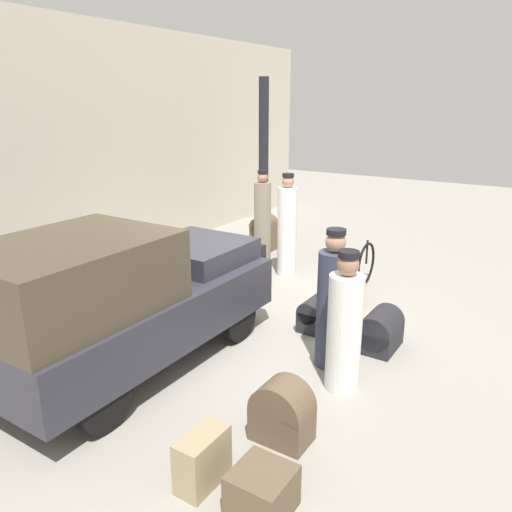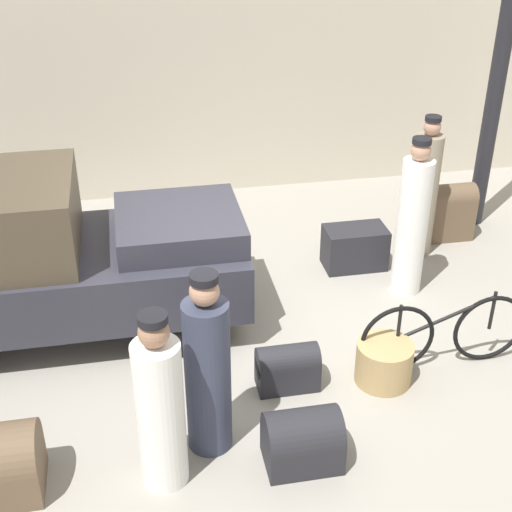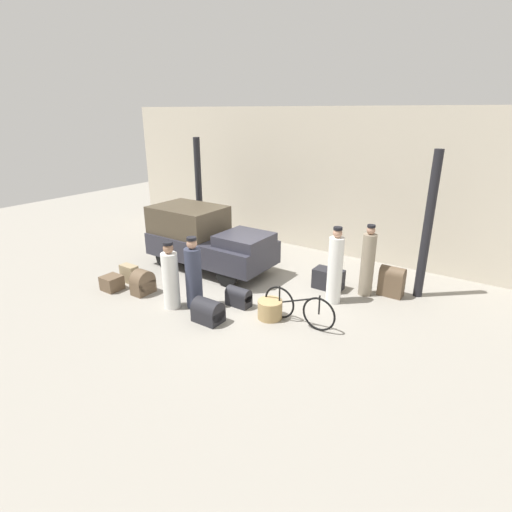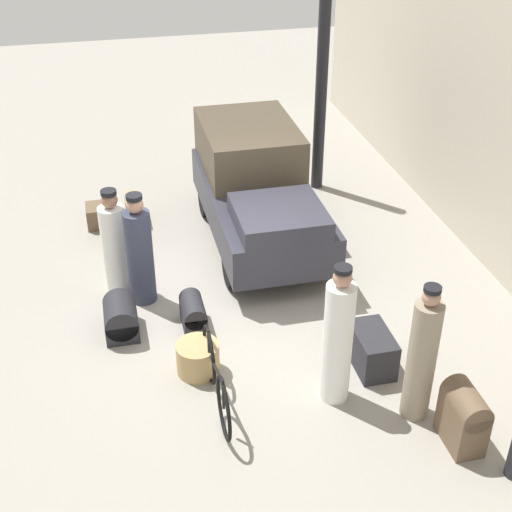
% 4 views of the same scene
% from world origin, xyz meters
% --- Properties ---
extents(ground_plane, '(30.00, 30.00, 0.00)m').
position_xyz_m(ground_plane, '(0.00, 0.00, 0.00)').
color(ground_plane, gray).
extents(station_building_facade, '(16.00, 0.15, 4.50)m').
position_xyz_m(station_building_facade, '(0.00, 4.08, 2.25)').
color(station_building_facade, beige).
rests_on(station_building_facade, ground).
extents(canopy_pillar_right, '(0.21, 0.21, 3.58)m').
position_xyz_m(canopy_pillar_right, '(3.71, 2.25, 1.79)').
color(canopy_pillar_right, black).
rests_on(canopy_pillar_right, ground).
extents(truck, '(3.70, 1.65, 1.76)m').
position_xyz_m(truck, '(-1.93, 0.71, 0.93)').
color(truck, black).
rests_on(truck, ground).
extents(bicycle, '(1.72, 0.04, 0.80)m').
position_xyz_m(bicycle, '(1.92, -0.68, 0.39)').
color(bicycle, black).
rests_on(bicycle, ground).
extents(wicker_basket, '(0.55, 0.55, 0.42)m').
position_xyz_m(wicker_basket, '(1.27, -0.81, 0.21)').
color(wicker_basket, tan).
rests_on(wicker_basket, ground).
extents(porter_carrying_trunk, '(0.35, 0.35, 1.88)m').
position_xyz_m(porter_carrying_trunk, '(2.10, 0.74, 0.87)').
color(porter_carrying_trunk, white).
rests_on(porter_carrying_trunk, ground).
extents(porter_with_bicycle, '(0.33, 0.33, 1.82)m').
position_xyz_m(porter_with_bicycle, '(2.59, 1.58, 0.84)').
color(porter_with_bicycle, gray).
rests_on(porter_with_bicycle, ground).
extents(porter_lifting_near_truck, '(0.38, 0.38, 1.62)m').
position_xyz_m(porter_lifting_near_truck, '(-0.92, -1.66, 0.74)').
color(porter_lifting_near_truck, white).
rests_on(porter_lifting_near_truck, ground).
extents(porter_standing_middle, '(0.38, 0.38, 1.72)m').
position_xyz_m(porter_standing_middle, '(-0.50, -1.33, 0.78)').
color(porter_standing_middle, '#33384C').
rests_on(porter_standing_middle, ground).
extents(suitcase_black_upright, '(0.59, 0.31, 0.46)m').
position_xyz_m(suitcase_black_upright, '(0.33, -0.72, 0.23)').
color(suitcase_black_upright, '#232328').
rests_on(suitcase_black_upright, ground).
extents(trunk_barrel_dark, '(0.59, 0.36, 0.76)m').
position_xyz_m(trunk_barrel_dark, '(3.14, 1.89, 0.40)').
color(trunk_barrel_dark, brown).
rests_on(trunk_barrel_dark, ground).
extents(suitcase_small_leather, '(0.75, 0.45, 0.52)m').
position_xyz_m(suitcase_small_leather, '(1.67, 1.38, 0.26)').
color(suitcase_small_leather, '#232328').
rests_on(suitcase_small_leather, ground).
extents(trunk_wicker_pale, '(0.63, 0.45, 0.52)m').
position_xyz_m(trunk_wicker_pale, '(0.23, -1.70, 0.24)').
color(trunk_wicker_pale, '#232328').
rests_on(trunk_wicker_pale, ground).
extents(suitcase_tan_flat, '(0.37, 0.55, 0.62)m').
position_xyz_m(suitcase_tan_flat, '(-2.07, -1.55, 0.28)').
color(suitcase_tan_flat, brown).
rests_on(suitcase_tan_flat, ground).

